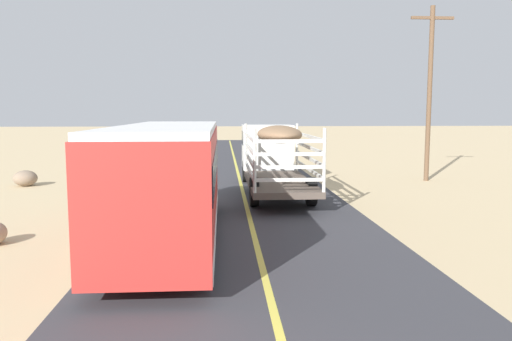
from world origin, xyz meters
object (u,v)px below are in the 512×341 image
at_px(power_pole_mid, 430,89).
at_px(bus, 170,179).
at_px(boulder_near_shoulder, 25,178).
at_px(livestock_truck, 271,150).

bearing_deg(power_pole_mid, bus, -136.45).
relative_size(bus, boulder_near_shoulder, 8.98).
height_order(livestock_truck, boulder_near_shoulder, livestock_truck).
xyz_separation_m(bus, power_pole_mid, (12.08, 11.48, 3.00)).
xyz_separation_m(power_pole_mid, boulder_near_shoulder, (-20.17, -0.60, -4.36)).
bearing_deg(livestock_truck, power_pole_mid, 14.26).
height_order(livestock_truck, power_pole_mid, power_pole_mid).
distance_m(livestock_truck, boulder_near_shoulder, 11.99).
bearing_deg(bus, power_pole_mid, 43.55).
relative_size(bus, power_pole_mid, 1.12).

